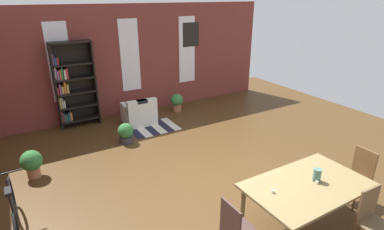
% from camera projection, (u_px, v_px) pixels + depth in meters
% --- Properties ---
extents(ground_plane, '(11.92, 11.92, 0.00)m').
position_uv_depth(ground_plane, '(223.00, 189.00, 5.58)').
color(ground_plane, '#4A3218').
extents(back_wall_brick, '(8.92, 0.12, 3.09)m').
position_uv_depth(back_wall_brick, '(129.00, 61.00, 8.73)').
color(back_wall_brick, brown).
rests_on(back_wall_brick, ground).
extents(window_pane_0, '(0.55, 0.02, 2.01)m').
position_uv_depth(window_pane_0, '(60.00, 63.00, 7.75)').
color(window_pane_0, white).
extents(window_pane_1, '(0.55, 0.02, 2.01)m').
position_uv_depth(window_pane_1, '(130.00, 56.00, 8.62)').
color(window_pane_1, white).
extents(window_pane_2, '(0.55, 0.02, 2.01)m').
position_uv_depth(window_pane_2, '(187.00, 50.00, 9.49)').
color(window_pane_2, white).
extents(dining_table, '(1.81, 1.09, 0.76)m').
position_uv_depth(dining_table, '(307.00, 189.00, 4.44)').
color(dining_table, olive).
rests_on(dining_table, ground).
extents(vase_on_table, '(0.12, 0.12, 0.20)m').
position_uv_depth(vase_on_table, '(317.00, 175.00, 4.46)').
color(vase_on_table, '#4C7266').
rests_on(vase_on_table, dining_table).
extents(tealight_candle_0, '(0.04, 0.04, 0.05)m').
position_uv_depth(tealight_candle_0, '(273.00, 191.00, 4.22)').
color(tealight_candle_0, silver).
rests_on(tealight_candle_0, dining_table).
extents(tealight_candle_1, '(0.04, 0.04, 0.04)m').
position_uv_depth(tealight_candle_1, '(317.00, 182.00, 4.42)').
color(tealight_candle_1, silver).
rests_on(tealight_candle_1, dining_table).
extents(dining_chair_near_right, '(0.42, 0.42, 0.95)m').
position_uv_depth(dining_chair_near_right, '(373.00, 220.00, 4.08)').
color(dining_chair_near_right, brown).
rests_on(dining_chair_near_right, ground).
extents(dining_chair_head_left, '(0.41, 0.41, 0.95)m').
position_uv_depth(dining_chair_head_left, '(237.00, 230.00, 3.90)').
color(dining_chair_head_left, '#442F2B').
rests_on(dining_chair_head_left, ground).
extents(dining_chair_head_right, '(0.41, 0.41, 0.95)m').
position_uv_depth(dining_chair_head_right, '(358.00, 174.00, 5.11)').
color(dining_chair_head_right, brown).
rests_on(dining_chair_head_right, ground).
extents(bookshelf_tall, '(1.01, 0.33, 2.24)m').
position_uv_depth(bookshelf_tall, '(72.00, 86.00, 7.90)').
color(bookshelf_tall, black).
rests_on(bookshelf_tall, ground).
extents(armchair_white, '(0.83, 0.83, 0.75)m').
position_uv_depth(armchair_white, '(139.00, 114.00, 8.36)').
color(armchair_white, silver).
rests_on(armchair_white, ground).
extents(bicycle_second, '(0.44, 1.66, 0.88)m').
position_uv_depth(bicycle_second, '(15.00, 214.00, 4.45)').
color(bicycle_second, black).
rests_on(bicycle_second, ground).
extents(potted_plant_by_shelf, '(0.40, 0.40, 0.55)m').
position_uv_depth(potted_plant_by_shelf, '(32.00, 162.00, 5.86)').
color(potted_plant_by_shelf, '#9E6042').
rests_on(potted_plant_by_shelf, ground).
extents(potted_plant_corner, '(0.36, 0.36, 0.54)m').
position_uv_depth(potted_plant_corner, '(177.00, 101.00, 9.23)').
color(potted_plant_corner, '#9E6042').
rests_on(potted_plant_corner, ground).
extents(potted_plant_window, '(0.37, 0.37, 0.49)m').
position_uv_depth(potted_plant_window, '(126.00, 133.00, 7.26)').
color(potted_plant_window, '#333338').
rests_on(potted_plant_window, ground).
extents(striped_rug, '(1.24, 0.93, 0.01)m').
position_uv_depth(striped_rug, '(153.00, 128.00, 8.15)').
color(striped_rug, '#1E1E33').
rests_on(striped_rug, ground).
extents(framed_picture, '(0.56, 0.03, 0.72)m').
position_uv_depth(framed_picture, '(191.00, 35.00, 9.38)').
color(framed_picture, black).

